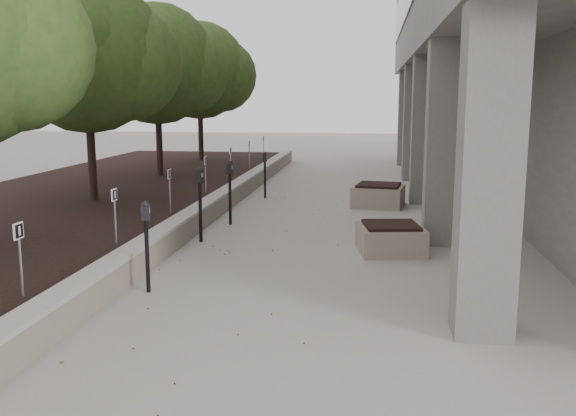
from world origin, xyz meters
The scene contains 20 objects.
ground centered at (0.00, 0.00, 0.00)m, with size 90.00×90.00×0.00m, color #A49F97.
retaining_wall centered at (-1.82, 9.00, 0.25)m, with size 0.39×26.00×0.50m, color gray, non-canonical shape.
planting_bed centered at (-5.50, 9.00, 0.20)m, with size 7.00×26.00×0.40m, color black.
crabapple_tree_3 centered at (-4.80, 8.00, 3.12)m, with size 4.60×4.00×5.44m, color #304D1D, non-canonical shape.
crabapple_tree_4 centered at (-4.80, 13.00, 3.12)m, with size 4.60×4.00×5.44m, color #304D1D, non-canonical shape.
crabapple_tree_5 centered at (-4.80, 18.00, 3.12)m, with size 4.60×4.00×5.44m, color #304D1D, non-canonical shape.
parking_sign_2 centered at (-2.35, 0.50, 0.88)m, with size 0.04×0.22×0.96m, color black, non-canonical shape.
parking_sign_3 centered at (-2.35, 3.50, 0.88)m, with size 0.04×0.22×0.96m, color black, non-canonical shape.
parking_sign_4 centered at (-2.35, 6.50, 0.88)m, with size 0.04×0.22×0.96m, color black, non-canonical shape.
parking_sign_5 centered at (-2.35, 9.50, 0.88)m, with size 0.04×0.22×0.96m, color black, non-canonical shape.
parking_sign_6 centered at (-2.35, 12.50, 0.88)m, with size 0.04×0.22×0.96m, color black, non-canonical shape.
parking_sign_7 centered at (-2.35, 15.50, 0.88)m, with size 0.04×0.22×0.96m, color black, non-canonical shape.
parking_sign_8 centered at (-2.35, 18.50, 0.88)m, with size 0.04×0.22×0.96m, color black, non-canonical shape.
parking_meter_2 centered at (-1.28, 2.10, 0.70)m, with size 0.14×0.10×1.40m, color black, non-canonical shape.
parking_meter_3 centered at (-1.40, 5.49, 0.76)m, with size 0.15×0.11×1.52m, color black, non-canonical shape.
parking_meter_4 centered at (-1.20, 7.31, 0.74)m, with size 0.15×0.10×1.48m, color black, non-canonical shape.
parking_meter_5 centered at (-1.05, 11.23, 0.68)m, with size 0.13×0.10×1.35m, color black, non-canonical shape.
planter_front centered at (2.40, 5.12, 0.28)m, with size 1.18×1.18×0.55m, color gray, non-canonical shape.
planter_back centered at (2.19, 10.29, 0.30)m, with size 1.30×1.30×0.61m, color gray, non-canonical shape.
berry_scatter centered at (-0.10, 5.00, 0.01)m, with size 3.30×14.10×0.02m, color maroon, non-canonical shape.
Camera 1 is at (2.03, -6.77, 2.91)m, focal length 39.73 mm.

